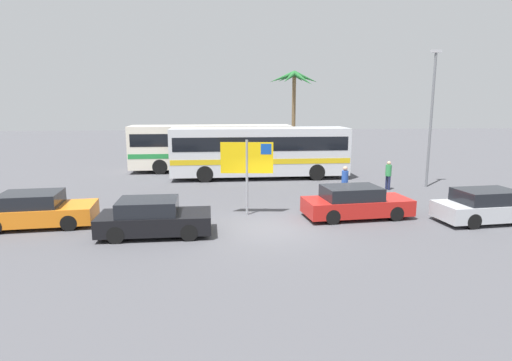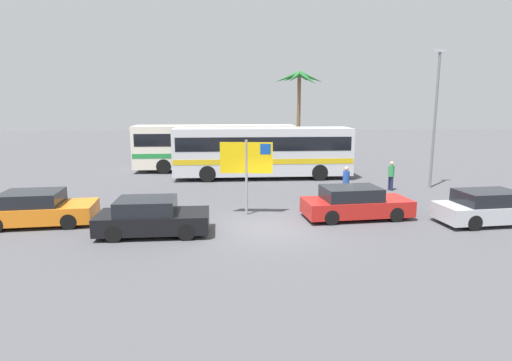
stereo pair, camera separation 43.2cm
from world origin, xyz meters
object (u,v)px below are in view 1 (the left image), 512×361
object	(u,v)px
bus_front_coach	(260,150)
pedestrian_crossing_lot	(388,173)
car_red	(355,203)
pedestrian_by_bus	(345,180)
car_silver	(489,206)
ferry_sign	(248,161)
bus_rear_coach	(211,145)
car_black	(153,218)
car_orange	(37,210)

from	to	relation	value
bus_front_coach	pedestrian_crossing_lot	xyz separation A→B (m)	(6.64, -4.37, -0.85)
car_red	pedestrian_by_bus	bearing A→B (deg)	75.57
pedestrian_crossing_lot	car_silver	bearing A→B (deg)	-102.87
ferry_sign	pedestrian_by_bus	xyz separation A→B (m)	(4.90, 2.24, -1.33)
bus_rear_coach	car_silver	bearing A→B (deg)	-51.64
pedestrian_by_bus	bus_rear_coach	bearing A→B (deg)	4.30
ferry_sign	car_red	bearing A→B (deg)	-4.66
bus_rear_coach	pedestrian_crossing_lot	xyz separation A→B (m)	(9.70, -7.58, -0.85)
bus_front_coach	car_silver	size ratio (longest dim) A/B	2.47
bus_rear_coach	pedestrian_crossing_lot	bearing A→B (deg)	-38.04
ferry_sign	car_black	bearing A→B (deg)	-139.32
car_black	pedestrian_crossing_lot	distance (m)	13.57
car_red	car_orange	world-z (taller)	same
car_black	car_orange	distance (m)	4.90
car_orange	pedestrian_by_bus	world-z (taller)	pedestrian_by_bus
car_black	pedestrian_by_bus	size ratio (longest dim) A/B	2.37
car_red	pedestrian_by_bus	distance (m)	3.17
car_silver	pedestrian_crossing_lot	size ratio (longest dim) A/B	2.81
car_silver	car_black	world-z (taller)	same
ferry_sign	car_black	size ratio (longest dim) A/B	0.80
bus_front_coach	car_black	bearing A→B (deg)	-113.96
ferry_sign	car_red	world-z (taller)	ferry_sign
car_silver	car_red	distance (m)	5.25
car_black	car_orange	bearing A→B (deg)	160.39
bus_front_coach	pedestrian_by_bus	size ratio (longest dim) A/B	6.55
bus_rear_coach	pedestrian_by_bus	bearing A→B (deg)	-56.37
bus_front_coach	pedestrian_by_bus	world-z (taller)	bus_front_coach
bus_rear_coach	car_silver	xyz separation A→B (m)	(11.15, -14.09, -1.15)
pedestrian_by_bus	pedestrian_crossing_lot	bearing A→B (deg)	-83.79
ferry_sign	car_black	world-z (taller)	ferry_sign
bus_front_coach	car_orange	bearing A→B (deg)	-134.81
car_black	bus_front_coach	bearing A→B (deg)	65.09
ferry_sign	car_orange	xyz separation A→B (m)	(-8.25, -0.88, -1.69)
car_orange	pedestrian_crossing_lot	distance (m)	17.17
car_red	car_orange	bearing A→B (deg)	174.97
car_orange	pedestrian_crossing_lot	size ratio (longest dim) A/B	2.69
pedestrian_crossing_lot	bus_front_coach	bearing A→B (deg)	121.15
ferry_sign	bus_front_coach	bearing A→B (deg)	87.44
ferry_sign	pedestrian_crossing_lot	bearing A→B (deg)	35.69
car_black	pedestrian_crossing_lot	bearing A→B (deg)	29.81
bus_front_coach	car_red	distance (m)	10.23
car_silver	car_orange	size ratio (longest dim) A/B	1.05
ferry_sign	pedestrian_by_bus	size ratio (longest dim) A/B	1.90
ferry_sign	car_black	distance (m)	4.67
pedestrian_crossing_lot	car_black	bearing A→B (deg)	-174.75
bus_rear_coach	car_orange	world-z (taller)	bus_rear_coach
car_orange	pedestrian_by_bus	distance (m)	13.52
pedestrian_crossing_lot	pedestrian_by_bus	world-z (taller)	pedestrian_by_bus
bus_front_coach	ferry_sign	xyz separation A→B (m)	(-1.42, -8.86, 0.54)
pedestrian_by_bus	car_silver	bearing A→B (deg)	-162.05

